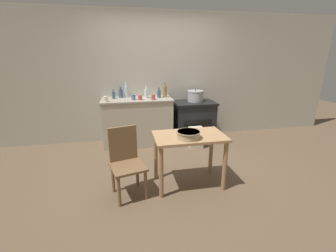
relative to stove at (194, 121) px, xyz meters
The scene contains 19 objects.
ground_plane 1.51m from the stove, 119.40° to the right, with size 14.00×14.00×0.00m, color brown.
wall_back 1.17m from the stove, 155.64° to the left, with size 8.00×0.07×2.55m.
counter_cabinet 1.16m from the stove, behind, with size 1.35×0.62×0.92m.
stove is the anchor object (origin of this frame).
work_table 1.77m from the stove, 109.63° to the right, with size 0.93×0.57×0.72m.
chair 2.22m from the stove, 129.90° to the right, with size 0.49×0.49×0.87m.
flour_sack 0.50m from the stove, 101.34° to the right, with size 0.26×0.18×0.41m, color beige.
stock_pot 0.52m from the stove, 43.08° to the left, with size 0.32×0.32×0.24m.
mixing_bowl_large 1.91m from the stove, 109.83° to the right, with size 0.30×0.30×0.09m.
bottle_far_left 1.58m from the stove, behind, with size 0.08×0.08×0.22m.
bottle_left 0.87m from the stove, behind, with size 0.08×0.08×0.29m.
bottle_mid_left 1.50m from the stove, behind, with size 0.08×0.08×0.30m.
bottle_center_left 0.93m from the stove, behind, with size 0.07×0.07×0.20m.
bottle_center 1.70m from the stove, behind, with size 0.06×0.06×0.18m.
bottle_center_right 1.14m from the stove, behind, with size 0.08×0.08×0.23m.
cup_mid_right 1.24m from the stove, behind, with size 0.07×0.07×0.09m, color #B74C42.
cup_right 1.35m from the stove, behind, with size 0.07×0.07×0.10m, color #4C6B99.
cup_far_right 1.82m from the stove, behind, with size 0.07×0.07×0.10m, color silver.
cup_end_right 1.04m from the stove, 168.26° to the right, with size 0.07×0.07×0.10m, color #B74C42.
Camera 1 is at (-0.69, -3.04, 1.74)m, focal length 24.00 mm.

